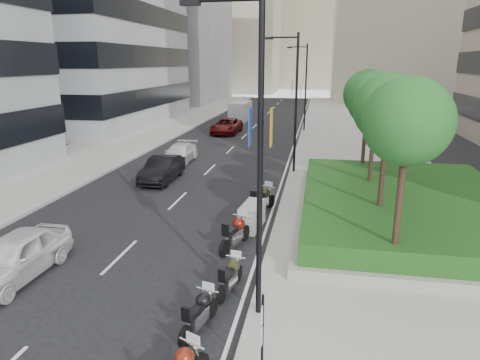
% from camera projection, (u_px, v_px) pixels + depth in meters
% --- Properties ---
extents(ground, '(160.00, 160.00, 0.00)m').
position_uv_depth(ground, '(107.00, 320.00, 12.40)').
color(ground, black).
rests_on(ground, ground).
extents(sidewalk_right, '(10.00, 100.00, 0.15)m').
position_uv_depth(sidewalk_right, '(353.00, 143.00, 39.25)').
color(sidewalk_right, '#9E9B93').
rests_on(sidewalk_right, ground).
extents(sidewalk_left, '(8.00, 100.00, 0.15)m').
position_uv_depth(sidewalk_left, '(138.00, 136.00, 42.91)').
color(sidewalk_left, '#9E9B93').
rests_on(sidewalk_left, ground).
extents(lane_edge, '(0.12, 100.00, 0.01)m').
position_uv_depth(lane_edge, '(295.00, 141.00, 40.19)').
color(lane_edge, silver).
rests_on(lane_edge, ground).
extents(lane_centre, '(0.12, 100.00, 0.01)m').
position_uv_depth(lane_centre, '(241.00, 140.00, 41.10)').
color(lane_centre, silver).
rests_on(lane_centre, ground).
extents(building_grey_far, '(22.00, 26.00, 30.00)m').
position_uv_depth(building_grey_far, '(160.00, 18.00, 78.92)').
color(building_grey_far, gray).
rests_on(building_grey_far, ground).
extents(building_cream_right, '(28.00, 24.00, 36.00)m').
position_uv_depth(building_cream_right, '(413.00, 2.00, 79.59)').
color(building_cream_right, '#B7AD93').
rests_on(building_cream_right, ground).
extents(building_cream_left, '(26.00, 24.00, 34.00)m').
position_uv_depth(building_cream_left, '(226.00, 21.00, 105.78)').
color(building_cream_left, '#B7AD93').
rests_on(building_cream_left, ground).
extents(building_cream_centre, '(30.00, 24.00, 38.00)m').
position_uv_depth(building_cream_centre, '(310.00, 19.00, 120.71)').
color(building_cream_centre, '#B7AD93').
rests_on(building_cream_centre, ground).
extents(planter, '(10.00, 14.00, 0.40)m').
position_uv_depth(planter, '(405.00, 214.00, 20.05)').
color(planter, gray).
rests_on(planter, sidewalk_right).
extents(hedge, '(9.40, 13.40, 0.80)m').
position_uv_depth(hedge, '(407.00, 202.00, 19.89)').
color(hedge, '#144818').
rests_on(hedge, planter).
extents(tree_0, '(2.80, 2.80, 6.30)m').
position_uv_depth(tree_0, '(408.00, 122.00, 13.27)').
color(tree_0, '#332319').
rests_on(tree_0, planter).
extents(tree_1, '(2.80, 2.80, 6.30)m').
position_uv_depth(tree_1, '(388.00, 109.00, 17.06)').
color(tree_1, '#332319').
rests_on(tree_1, planter).
extents(tree_2, '(2.80, 2.80, 6.30)m').
position_uv_depth(tree_2, '(376.00, 100.00, 20.85)').
color(tree_2, '#332319').
rests_on(tree_2, planter).
extents(tree_3, '(2.80, 2.80, 6.30)m').
position_uv_depth(tree_3, '(368.00, 94.00, 24.64)').
color(tree_3, '#332319').
rests_on(tree_3, planter).
extents(lamp_post_0, '(2.34, 0.45, 9.00)m').
position_uv_depth(lamp_post_0, '(254.00, 147.00, 11.28)').
color(lamp_post_0, black).
rests_on(lamp_post_0, ground).
extents(lamp_post_1, '(2.34, 0.45, 9.00)m').
position_uv_depth(lamp_post_1, '(294.00, 97.00, 27.39)').
color(lamp_post_1, black).
rests_on(lamp_post_1, ground).
extents(lamp_post_2, '(2.34, 0.45, 9.00)m').
position_uv_depth(lamp_post_2, '(304.00, 83.00, 44.45)').
color(lamp_post_2, black).
rests_on(lamp_post_2, ground).
extents(parking_sign, '(0.06, 0.32, 2.50)m').
position_uv_depth(parking_sign, '(262.00, 337.00, 9.28)').
color(parking_sign, black).
rests_on(parking_sign, ground).
extents(motorcycle_2, '(0.77, 2.03, 1.03)m').
position_uv_depth(motorcycle_2, '(200.00, 312.00, 11.81)').
color(motorcycle_2, black).
rests_on(motorcycle_2, ground).
extents(motorcycle_3, '(0.68, 2.04, 1.02)m').
position_uv_depth(motorcycle_3, '(230.00, 276.00, 13.85)').
color(motorcycle_3, black).
rests_on(motorcycle_3, ground).
extents(motorcycle_4, '(0.98, 2.36, 1.21)m').
position_uv_depth(motorcycle_4, '(236.00, 233.00, 17.07)').
color(motorcycle_4, black).
rests_on(motorcycle_4, ground).
extents(motorcycle_5, '(0.99, 2.02, 1.16)m').
position_uv_depth(motorcycle_5, '(252.00, 216.00, 19.08)').
color(motorcycle_5, black).
rests_on(motorcycle_5, ground).
extents(motorcycle_6, '(1.17, 2.32, 1.22)m').
position_uv_depth(motorcycle_6, '(262.00, 200.00, 21.13)').
color(motorcycle_6, black).
rests_on(motorcycle_6, ground).
extents(car_a, '(1.97, 4.69, 1.59)m').
position_uv_depth(car_a, '(15.00, 257.00, 14.64)').
color(car_a, white).
rests_on(car_a, ground).
extents(car_b, '(1.65, 4.64, 1.53)m').
position_uv_depth(car_b, '(162.00, 169.00, 26.71)').
color(car_b, black).
rests_on(car_b, ground).
extents(car_c, '(1.93, 4.65, 1.34)m').
position_uv_depth(car_c, '(180.00, 153.00, 31.72)').
color(car_c, white).
rests_on(car_c, ground).
extents(car_d, '(2.73, 5.63, 1.54)m').
position_uv_depth(car_d, '(226.00, 126.00, 44.57)').
color(car_d, '#590A0A').
rests_on(car_d, ground).
extents(delivery_van, '(2.13, 5.55, 2.33)m').
position_uv_depth(delivery_van, '(240.00, 112.00, 54.15)').
color(delivery_van, silver).
rests_on(delivery_van, ground).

